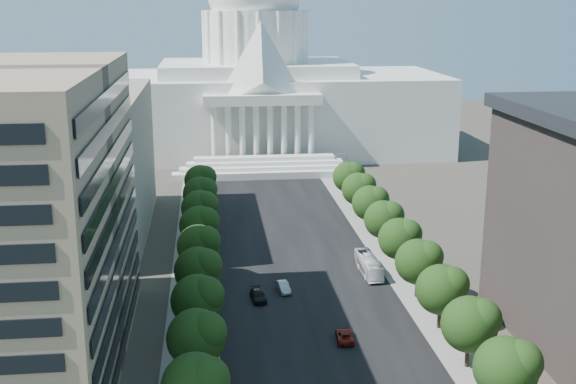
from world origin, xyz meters
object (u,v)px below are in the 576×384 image
object	(u,v)px
car_red	(345,336)
city_bus	(369,265)
car_dark_b	(258,296)
car_silver	(283,287)

from	to	relation	value
car_red	city_bus	distance (m)	27.37
car_red	car_dark_b	xyz separation A→B (m)	(-11.41, 15.94, 0.05)
car_silver	city_bus	distance (m)	17.47
car_red	car_dark_b	size ratio (longest dim) A/B	0.97
car_silver	city_bus	world-z (taller)	city_bus
car_silver	car_dark_b	world-z (taller)	car_silver
car_silver	car_dark_b	xyz separation A→B (m)	(-4.51, -3.23, -0.02)
city_bus	car_silver	bearing A→B (deg)	-159.07
car_dark_b	city_bus	world-z (taller)	city_bus
car_dark_b	city_bus	distance (m)	22.89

